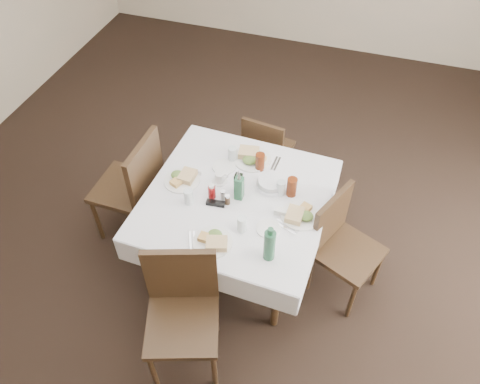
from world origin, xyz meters
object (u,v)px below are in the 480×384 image
at_px(chair_west, 135,183).
at_px(water_n, 232,154).
at_px(dining_table, 237,204).
at_px(oil_cruet_green, 239,187).
at_px(water_w, 189,197).
at_px(coffee_mug, 220,178).
at_px(ketchup_bottle, 212,191).
at_px(bread_basket, 271,184).
at_px(chair_east, 340,240).
at_px(oil_cruet_dark, 238,183).
at_px(chair_north, 266,148).
at_px(chair_south, 182,305).
at_px(water_s, 242,224).
at_px(water_e, 281,188).
at_px(green_bottle, 269,245).

bearing_deg(chair_west, water_n, 24.11).
height_order(dining_table, oil_cruet_green, oil_cruet_green).
height_order(water_w, coffee_mug, water_w).
distance_m(chair_west, ketchup_bottle, 0.75).
distance_m(bread_basket, oil_cruet_green, 0.27).
xyz_separation_m(chair_east, oil_cruet_dark, (-0.80, 0.02, 0.33)).
distance_m(chair_north, ketchup_bottle, 1.03).
height_order(chair_east, water_w, chair_east).
relative_size(chair_south, water_w, 7.87).
height_order(chair_east, water_s, chair_east).
bearing_deg(coffee_mug, water_e, 2.44).
height_order(chair_south, chair_west, chair_west).
bearing_deg(water_w, chair_west, 160.53).
bearing_deg(water_w, chair_south, -72.78).
bearing_deg(oil_cruet_green, chair_east, 2.18).
height_order(chair_east, green_bottle, green_bottle).
xyz_separation_m(chair_west, bread_basket, (1.09, 0.13, 0.21)).
height_order(chair_west, water_s, chair_west).
relative_size(dining_table, oil_cruet_dark, 5.98).
height_order(water_s, oil_cruet_dark, oil_cruet_dark).
bearing_deg(coffee_mug, chair_east, -4.92).
height_order(chair_north, chair_south, chair_south).
height_order(chair_south, water_n, chair_south).
height_order(water_s, water_e, water_s).
xyz_separation_m(chair_east, ketchup_bottle, (-0.97, -0.08, 0.29)).
relative_size(chair_east, green_bottle, 3.15).
bearing_deg(oil_cruet_green, chair_north, 92.46).
height_order(oil_cruet_green, ketchup_bottle, oil_cruet_green).
bearing_deg(bread_basket, green_bottle, -75.76).
height_order(chair_south, water_e, chair_south).
distance_m(dining_table, water_e, 0.35).
bearing_deg(water_e, water_s, -111.80).
bearing_deg(chair_south, chair_west, 131.43).
distance_m(bread_basket, coffee_mug, 0.38).
bearing_deg(oil_cruet_green, water_n, 115.33).
relative_size(water_n, green_bottle, 0.43).
xyz_separation_m(chair_east, bread_basket, (-0.59, 0.14, 0.27)).
xyz_separation_m(chair_north, oil_cruet_green, (0.04, -0.90, 0.40)).
bearing_deg(oil_cruet_green, coffee_mug, 149.02).
height_order(chair_west, oil_cruet_green, chair_west).
xyz_separation_m(water_w, ketchup_bottle, (0.14, 0.10, -0.01)).
distance_m(chair_west, water_n, 0.83).
distance_m(water_e, ketchup_bottle, 0.50).
xyz_separation_m(chair_east, water_w, (-1.10, -0.19, 0.30)).
xyz_separation_m(water_n, oil_cruet_dark, (0.15, -0.32, 0.04)).
height_order(dining_table, water_e, water_e).
relative_size(chair_north, chair_south, 0.83).
bearing_deg(chair_east, chair_west, 179.56).
height_order(chair_west, bread_basket, chair_west).
bearing_deg(water_e, coffee_mug, -177.56).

